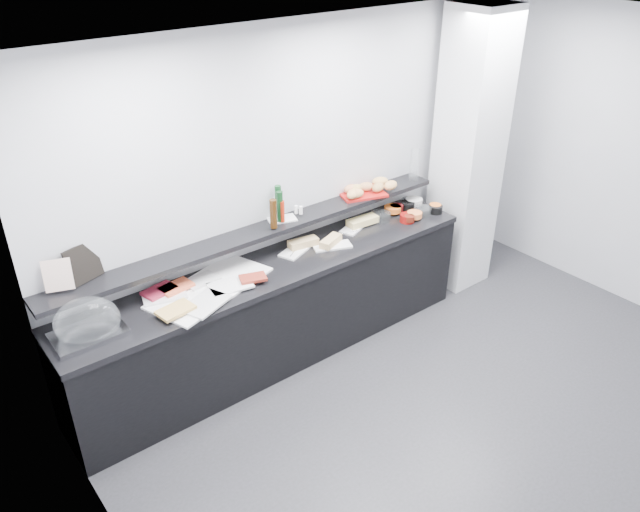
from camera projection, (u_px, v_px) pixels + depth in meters
ground at (488, 430)px, 4.63m from camera, size 5.00×5.00×0.00m
back_wall at (322, 180)px, 5.34m from camera, size 5.00×0.02×2.70m
ceiling at (555, 56)px, 3.31m from camera, size 5.00×5.00×0.00m
column at (468, 154)px, 5.91m from camera, size 0.50×0.50×2.70m
buffet_cabinet at (278, 314)px, 5.21m from camera, size 3.60×0.60×0.85m
counter_top at (276, 267)px, 4.99m from camera, size 3.62×0.62×0.05m
wall_shelf at (263, 231)px, 4.98m from camera, size 3.60×0.25×0.04m
cloche_base at (89, 334)px, 4.13m from camera, size 0.47×0.31×0.04m
cloche_dome at (87, 321)px, 4.07m from camera, size 0.49×0.40×0.34m
linen_runner at (210, 288)px, 4.66m from camera, size 1.05×0.73×0.01m
platter_meat_a at (164, 295)px, 4.54m from camera, size 0.36×0.29×0.01m
food_meat_a at (159, 291)px, 4.56m from camera, size 0.27×0.20×0.02m
platter_salmon at (201, 280)px, 4.72m from camera, size 0.28×0.20×0.01m
food_salmon at (176, 287)px, 4.60m from camera, size 0.26×0.19×0.02m
platter_cheese at (205, 303)px, 4.44m from camera, size 0.40×0.34×0.01m
food_cheese at (176, 310)px, 4.34m from camera, size 0.27×0.20×0.02m
platter_meat_b at (230, 285)px, 4.66m from camera, size 0.35×0.26×0.01m
food_meat_b at (253, 278)px, 4.72m from camera, size 0.23×0.19×0.02m
sandwich_plate_left at (297, 249)px, 5.18m from camera, size 0.39×0.28×0.01m
sandwich_food_left at (303, 243)px, 5.20m from camera, size 0.27×0.14×0.06m
tongs_left at (294, 252)px, 5.12m from camera, size 0.14×0.09×0.01m
sandwich_plate_mid at (332, 246)px, 5.23m from camera, size 0.35×0.25×0.01m
sandwich_food_mid at (331, 241)px, 5.23m from camera, size 0.25×0.17×0.06m
tongs_mid at (330, 246)px, 5.21m from camera, size 0.15×0.07×0.01m
sandwich_plate_right at (354, 227)px, 5.54m from camera, size 0.35×0.25×0.01m
sandwich_food_right at (363, 221)px, 5.56m from camera, size 0.30×0.13×0.06m
tongs_right at (350, 232)px, 5.43m from camera, size 0.16×0.04×0.01m
bowl_glass_fruit at (381, 217)px, 5.67m from camera, size 0.20×0.20×0.07m
fill_glass_fruit at (393, 209)px, 5.79m from camera, size 0.18×0.18×0.05m
bowl_black_jam at (407, 206)px, 5.88m from camera, size 0.17×0.17×0.07m
fill_black_jam at (397, 208)px, 5.81m from camera, size 0.13×0.13×0.05m
bowl_glass_cream at (410, 203)px, 5.93m from camera, size 0.22×0.22×0.07m
fill_glass_cream at (414, 201)px, 5.94m from camera, size 0.17×0.17×0.05m
bowl_red_jam at (407, 218)px, 5.64m from camera, size 0.14×0.14×0.07m
fill_red_jam at (409, 218)px, 5.61m from camera, size 0.11×0.11×0.05m
bowl_glass_salmon at (423, 211)px, 5.77m from camera, size 0.20×0.20×0.07m
fill_glass_salmon at (415, 215)px, 5.68m from camera, size 0.16×0.16×0.05m
bowl_black_fruit at (436, 209)px, 5.81m from camera, size 0.16×0.16×0.07m
fill_black_fruit at (435, 207)px, 5.83m from camera, size 0.12×0.12×0.05m
framed_print at (83, 263)px, 4.23m from camera, size 0.26×0.15×0.26m
print_art at (58, 275)px, 4.09m from camera, size 0.19×0.11×0.22m
condiment_tray at (282, 219)px, 5.12m from camera, size 0.26×0.21×0.01m
bottle_green_a at (280, 207)px, 5.00m from camera, size 0.06×0.06×0.26m
bottle_brown at (273, 214)px, 4.91m from camera, size 0.06×0.06×0.24m
bottle_green_b at (278, 202)px, 5.06m from camera, size 0.07×0.07×0.28m
bottle_hot at (282, 211)px, 5.02m from camera, size 0.06×0.06×0.18m
shaker_salt at (301, 210)px, 5.17m from camera, size 0.04×0.04×0.07m
shaker_pepper at (296, 210)px, 5.18m from camera, size 0.03×0.03×0.07m
bread_tray at (362, 193)px, 5.57m from camera, size 0.47×0.39×0.02m
bread_roll_nw at (351, 189)px, 5.53m from camera, size 0.15×0.10×0.08m
bread_roll_n at (356, 189)px, 5.53m from camera, size 0.13×0.09×0.08m
bread_roll_ne at (380, 181)px, 5.68m from camera, size 0.18×0.14×0.08m
bread_roll_sw at (356, 194)px, 5.44m from camera, size 0.15×0.11×0.08m
bread_roll_s at (378, 187)px, 5.56m from camera, size 0.17×0.14×0.08m
bread_roll_se at (390, 185)px, 5.60m from camera, size 0.17×0.12×0.08m
bread_roll_midw at (353, 194)px, 5.43m from camera, size 0.17×0.15×0.08m
bread_roll_mide at (366, 187)px, 5.57m from camera, size 0.16×0.14×0.08m
carafe at (414, 165)px, 5.80m from camera, size 0.11×0.11×0.30m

